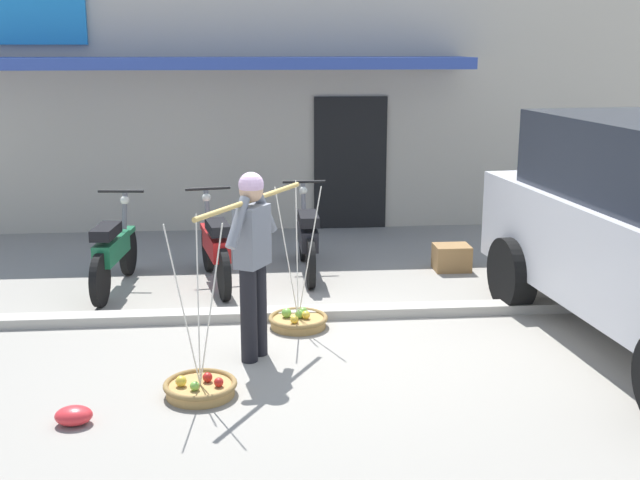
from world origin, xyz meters
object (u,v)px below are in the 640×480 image
object	(u,v)px
fruit_basket_right_side	(298,320)
wooden_crate	(452,258)
fruit_basket_left_side	(200,386)
plastic_litter_bag	(74,416)
motorcycle_nearest_shop	(113,252)
motorcycle_second_in_row	(215,248)
motorcycle_third_in_row	(307,238)
fruit_vendor	(253,253)

from	to	relation	value
fruit_basket_right_side	wooden_crate	world-z (taller)	fruit_basket_right_side
fruit_basket_left_side	plastic_litter_bag	xyz separation A→B (m)	(-0.91, -0.43, -0.01)
fruit_basket_left_side	wooden_crate	size ratio (longest dim) A/B	3.30
motorcycle_nearest_shop	wooden_crate	world-z (taller)	motorcycle_nearest_shop
fruit_basket_right_side	wooden_crate	bearing A→B (deg)	43.23
motorcycle_nearest_shop	motorcycle_second_in_row	xyz separation A→B (m)	(1.15, 0.09, 0.00)
wooden_crate	motorcycle_third_in_row	bearing A→B (deg)	-179.49
motorcycle_second_in_row	motorcycle_third_in_row	world-z (taller)	same
motorcycle_second_in_row	motorcycle_nearest_shop	bearing A→B (deg)	-175.44
fruit_vendor	wooden_crate	size ratio (longest dim) A/B	3.85
motorcycle_third_in_row	wooden_crate	world-z (taller)	motorcycle_third_in_row
fruit_basket_left_side	fruit_basket_right_side	distance (m)	1.78
fruit_basket_left_side	motorcycle_second_in_row	world-z (taller)	fruit_basket_left_side
fruit_vendor	motorcycle_third_in_row	bearing A→B (deg)	75.87
motorcycle_nearest_shop	motorcycle_second_in_row	world-z (taller)	same
motorcycle_third_in_row	plastic_litter_bag	distance (m)	4.40
motorcycle_third_in_row	plastic_litter_bag	size ratio (longest dim) A/B	6.50
fruit_basket_right_side	motorcycle_third_in_row	distance (m)	1.96
motorcycle_second_in_row	wooden_crate	distance (m)	2.96
plastic_litter_bag	wooden_crate	bearing A→B (deg)	45.38
fruit_basket_left_side	motorcycle_third_in_row	size ratio (longest dim) A/B	0.80
fruit_basket_right_side	motorcycle_third_in_row	xyz separation A→B (m)	(0.23, 1.91, 0.38)
motorcycle_nearest_shop	fruit_basket_left_side	bearing A→B (deg)	-69.19
motorcycle_nearest_shop	plastic_litter_bag	bearing A→B (deg)	-86.30
fruit_basket_right_side	motorcycle_second_in_row	bearing A→B (deg)	119.54
motorcycle_second_in_row	plastic_litter_bag	distance (m)	3.65
fruit_basket_right_side	plastic_litter_bag	distance (m)	2.67
fruit_basket_right_side	motorcycle_third_in_row	world-z (taller)	fruit_basket_right_side
motorcycle_third_in_row	fruit_basket_left_side	bearing A→B (deg)	-107.97
wooden_crate	fruit_vendor	bearing A→B (deg)	-132.75
motorcycle_nearest_shop	wooden_crate	size ratio (longest dim) A/B	4.13
motorcycle_second_in_row	fruit_basket_right_side	bearing A→B (deg)	-60.46
motorcycle_nearest_shop	fruit_basket_right_side	bearing A→B (deg)	-35.43
motorcycle_third_in_row	fruit_basket_right_side	bearing A→B (deg)	-96.90
plastic_litter_bag	motorcycle_nearest_shop	bearing A→B (deg)	93.70
fruit_vendor	fruit_basket_right_side	xyz separation A→B (m)	(0.44, 0.77, -0.90)
motorcycle_nearest_shop	motorcycle_second_in_row	distance (m)	1.16
motorcycle_third_in_row	wooden_crate	distance (m)	1.84
motorcycle_second_in_row	wooden_crate	xyz separation A→B (m)	(2.91, 0.39, -0.29)
motorcycle_nearest_shop	motorcycle_third_in_row	bearing A→B (deg)	11.80
motorcycle_second_in_row	wooden_crate	size ratio (longest dim) A/B	4.10
fruit_vendor	wooden_crate	bearing A→B (deg)	47.25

